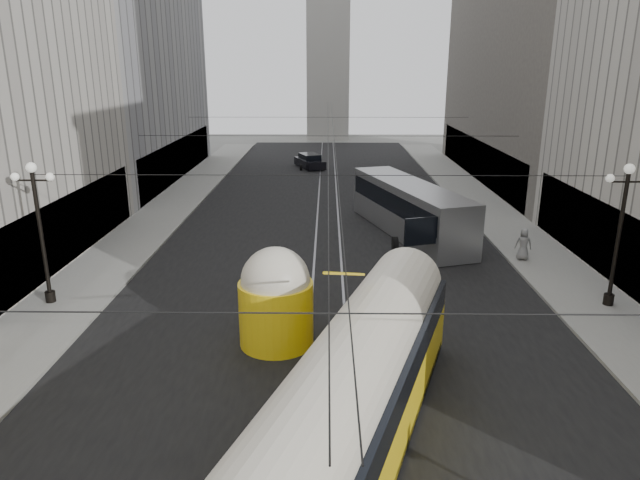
{
  "coord_description": "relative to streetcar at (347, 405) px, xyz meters",
  "views": [
    {
      "loc": [
        -0.04,
        -5.79,
        10.45
      ],
      "look_at": [
        -0.31,
        14.67,
        4.16
      ],
      "focal_mm": 32.0,
      "sensor_mm": 36.0,
      "label": 1
    }
  ],
  "objects": [
    {
      "name": "distant_tower",
      "position": [
        -0.5,
        72.84,
        13.02
      ],
      "size": [
        6.0,
        6.0,
        31.36
      ],
      "color": "#B2AFA8",
      "rests_on": "ground"
    },
    {
      "name": "building_left_far",
      "position": [
        -20.49,
        40.84,
        12.37
      ],
      "size": [
        12.6,
        28.6,
        28.6
      ],
      "color": "#999999",
      "rests_on": "ground"
    },
    {
      "name": "streetcar",
      "position": [
        0.0,
        0.0,
        0.0
      ],
      "size": [
        7.87,
        17.31,
        3.98
      ],
      "color": "yellow",
      "rests_on": "ground"
    },
    {
      "name": "city_bus",
      "position": [
        4.7,
        22.49,
        -0.14
      ],
      "size": [
        6.49,
        13.44,
        3.29
      ],
      "color": "gray",
      "rests_on": "ground"
    },
    {
      "name": "sedan_dark_far",
      "position": [
        -2.41,
        47.22,
        -1.27
      ],
      "size": [
        3.54,
        5.08,
        1.48
      ],
      "color": "black",
      "rests_on": "ground"
    },
    {
      "name": "road",
      "position": [
        -0.5,
        25.34,
        -1.94
      ],
      "size": [
        20.0,
        85.0,
        0.02
      ],
      "primitive_type": "cube",
      "color": "black",
      "rests_on": "ground"
    },
    {
      "name": "rail_left",
      "position": [
        -1.25,
        25.34,
        -1.94
      ],
      "size": [
        0.12,
        85.0,
        0.04
      ],
      "primitive_type": "cube",
      "color": "gray",
      "rests_on": "ground"
    },
    {
      "name": "lamppost_left_mid",
      "position": [
        -13.1,
        10.84,
        1.8
      ],
      "size": [
        1.86,
        0.44,
        6.37
      ],
      "color": "black",
      "rests_on": "sidewalk_left"
    },
    {
      "name": "sidewalk_right",
      "position": [
        11.5,
        28.84,
        -1.87
      ],
      "size": [
        4.0,
        72.0,
        0.15
      ],
      "primitive_type": "cube",
      "color": "gray",
      "rests_on": "ground"
    },
    {
      "name": "lamppost_right_mid",
      "position": [
        12.1,
        10.84,
        1.8
      ],
      "size": [
        1.86,
        0.44,
        6.37
      ],
      "color": "black",
      "rests_on": "sidewalk_right"
    },
    {
      "name": "catenary",
      "position": [
        -0.38,
        24.33,
        3.94
      ],
      "size": [
        25.0,
        72.0,
        0.23
      ],
      "color": "black",
      "rests_on": "ground"
    },
    {
      "name": "sedan_white_far",
      "position": [
        4.78,
        38.23,
        -1.32
      ],
      "size": [
        3.18,
        4.7,
        1.37
      ],
      "color": "white",
      "rests_on": "ground"
    },
    {
      "name": "pedestrian_sidewalk_right",
      "position": [
        10.26,
        17.03,
        -0.9
      ],
      "size": [
        0.97,
        0.72,
        1.79
      ],
      "primitive_type": "imported",
      "rotation": [
        0.0,
        0.0,
        2.92
      ],
      "color": "gray",
      "rests_on": "sidewalk_right"
    },
    {
      "name": "rail_right",
      "position": [
        0.25,
        25.34,
        -1.94
      ],
      "size": [
        0.12,
        85.0,
        0.04
      ],
      "primitive_type": "cube",
      "color": "gray",
      "rests_on": "ground"
    },
    {
      "name": "sidewalk_left",
      "position": [
        -12.5,
        28.84,
        -1.87
      ],
      "size": [
        4.0,
        72.0,
        0.15
      ],
      "primitive_type": "cube",
      "color": "gray",
      "rests_on": "ground"
    }
  ]
}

